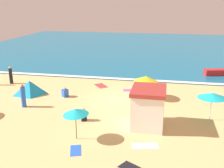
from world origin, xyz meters
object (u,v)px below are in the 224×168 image
at_px(beachgoer_1, 23,96).
at_px(small_boat_0, 219,72).
at_px(beach_umbrella_3, 212,95).
at_px(beachgoer_6, 11,75).
at_px(beach_umbrella_2, 146,79).
at_px(beachgoer_0, 65,93).
at_px(lifeguard_cabana, 148,107).
at_px(beachgoer_2, 84,115).
at_px(beach_tent, 30,88).
at_px(beach_umbrella_4, 75,112).

xyz_separation_m(beachgoer_1, small_boat_0, (16.99, 13.02, -0.46)).
bearing_deg(beach_umbrella_3, beachgoer_6, 163.98).
relative_size(beach_umbrella_2, beachgoer_6, 1.53).
relative_size(beachgoer_0, beachgoer_1, 0.47).
distance_m(lifeguard_cabana, beach_umbrella_2, 5.58).
height_order(beachgoer_0, small_boat_0, beachgoer_0).
bearing_deg(beachgoer_6, lifeguard_cabana, -26.50).
distance_m(beachgoer_0, beachgoer_2, 5.48).
height_order(beachgoer_6, small_boat_0, beachgoer_6).
bearing_deg(beachgoer_2, beach_umbrella_2, 54.92).
xyz_separation_m(beach_umbrella_2, small_boat_0, (7.60, 9.04, -1.35)).
distance_m(beach_tent, small_boat_0, 20.61).
xyz_separation_m(beachgoer_2, beachgoer_6, (-9.99, 7.24, 0.46)).
distance_m(beach_umbrella_3, beachgoer_6, 19.56).
bearing_deg(beachgoer_0, beachgoer_6, 158.30).
bearing_deg(beach_tent, beachgoer_1, -72.19).
relative_size(beach_umbrella_2, small_boat_0, 0.79).
xyz_separation_m(beach_umbrella_2, beachgoer_1, (-9.39, -3.98, -0.89)).
xyz_separation_m(beach_umbrella_2, beach_umbrella_4, (-3.55, -8.23, 0.02)).
relative_size(lifeguard_cabana, beachgoer_1, 1.49).
height_order(beach_umbrella_2, beach_umbrella_4, beach_umbrella_2).
bearing_deg(lifeguard_cabana, beach_umbrella_3, 23.25).
bearing_deg(beach_umbrella_2, beach_umbrella_3, -37.08).
bearing_deg(beachgoer_2, small_boat_0, 51.77).
relative_size(beachgoer_0, beachgoer_2, 0.97).
bearing_deg(beachgoer_1, small_boat_0, 37.47).
xyz_separation_m(lifeguard_cabana, beachgoer_2, (-4.50, -0.01, -0.96)).
distance_m(lifeguard_cabana, beach_tent, 11.72).
height_order(lifeguard_cabana, beach_tent, lifeguard_cabana).
bearing_deg(beach_umbrella_4, small_boat_0, 57.15).
xyz_separation_m(beach_tent, small_boat_0, (17.88, 10.26, -0.24)).
relative_size(beach_umbrella_2, beachgoer_0, 3.13).
height_order(lifeguard_cabana, beach_umbrella_4, lifeguard_cabana).
height_order(beachgoer_2, beachgoer_6, beachgoer_6).
height_order(beach_umbrella_3, beach_umbrella_4, beach_umbrella_3).
bearing_deg(beachgoer_6, small_boat_0, 18.87).
bearing_deg(small_boat_0, beachgoer_0, -145.41).
bearing_deg(lifeguard_cabana, beach_umbrella_4, -147.00).
relative_size(beach_umbrella_3, beachgoer_2, 3.14).
xyz_separation_m(beach_umbrella_3, beachgoer_2, (-8.78, -1.85, -1.46)).
relative_size(beach_umbrella_4, beachgoer_1, 1.18).
bearing_deg(lifeguard_cabana, beachgoer_0, 149.49).
bearing_deg(beach_tent, beach_umbrella_3, -9.26).
relative_size(lifeguard_cabana, beach_umbrella_3, 0.98).
bearing_deg(beach_umbrella_4, beachgoer_0, 115.70).
distance_m(beach_umbrella_2, beach_tent, 10.41).
relative_size(beach_umbrella_4, beachgoer_6, 1.23).
height_order(beach_umbrella_3, beachgoer_6, beach_umbrella_3).
height_order(beach_umbrella_4, beachgoer_2, beach_umbrella_4).
height_order(lifeguard_cabana, beachgoer_2, lifeguard_cabana).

